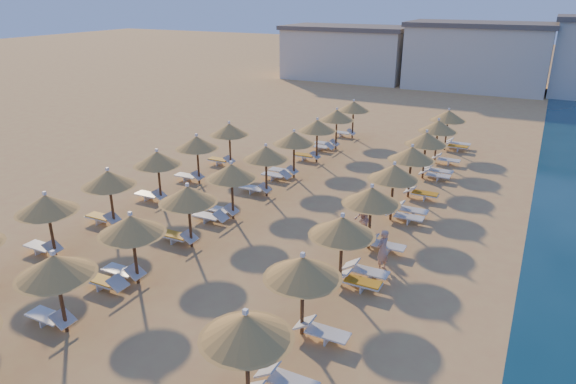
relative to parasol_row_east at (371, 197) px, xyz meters
The scene contains 8 objects.
ground 5.32m from the parasol_row_east, 146.92° to the right, with size 220.00×220.00×0.00m, color tan.
hotel_blocks 43.93m from the parasol_row_east, 91.30° to the left, with size 46.52×9.46×8.10m.
parasol_row_east is the anchor object (origin of this frame).
parasol_row_west 6.88m from the parasol_row_east, behind, with size 2.49×35.93×2.94m.
parasol_row_inland 11.46m from the parasol_row_east, behind, with size 2.49×19.21×2.94m.
loungers 5.14m from the parasol_row_east, behind, with size 14.51×34.97×0.66m.
beachgoer_a 2.41m from the parasol_row_east, 55.90° to the right, with size 0.63×0.41×1.73m, color tan.
beachgoer_b 1.86m from the parasol_row_east, 127.14° to the left, with size 0.86×0.67×1.77m, color tan.
Camera 1 is at (9.81, -16.61, 10.28)m, focal length 32.00 mm.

